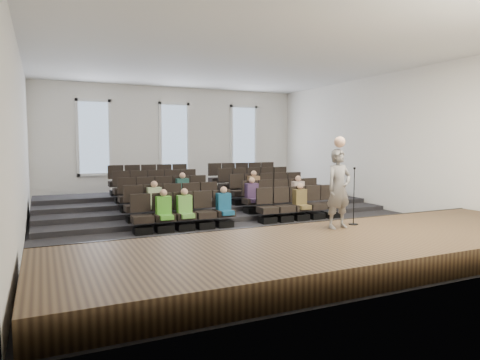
% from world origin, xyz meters
% --- Properties ---
extents(ground, '(14.00, 14.00, 0.00)m').
position_xyz_m(ground, '(0.00, 0.00, 0.00)').
color(ground, black).
rests_on(ground, ground).
extents(ceiling, '(12.00, 14.00, 0.02)m').
position_xyz_m(ceiling, '(0.00, 0.00, 5.01)').
color(ceiling, white).
rests_on(ceiling, ground).
extents(wall_back, '(12.00, 0.04, 5.00)m').
position_xyz_m(wall_back, '(0.00, 7.02, 2.50)').
color(wall_back, white).
rests_on(wall_back, ground).
extents(wall_front, '(12.00, 0.04, 5.00)m').
position_xyz_m(wall_front, '(0.00, -7.02, 2.50)').
color(wall_front, white).
rests_on(wall_front, ground).
extents(wall_left, '(0.04, 14.00, 5.00)m').
position_xyz_m(wall_left, '(-6.02, 0.00, 2.50)').
color(wall_left, white).
rests_on(wall_left, ground).
extents(wall_right, '(0.04, 14.00, 5.00)m').
position_xyz_m(wall_right, '(6.02, 0.00, 2.50)').
color(wall_right, white).
rests_on(wall_right, ground).
extents(stage, '(11.80, 3.60, 0.50)m').
position_xyz_m(stage, '(0.00, -5.10, 0.25)').
color(stage, '#513C23').
rests_on(stage, ground).
extents(stage_lip, '(11.80, 0.06, 0.52)m').
position_xyz_m(stage_lip, '(0.00, -3.33, 0.25)').
color(stage_lip, black).
rests_on(stage_lip, ground).
extents(risers, '(11.80, 4.80, 0.60)m').
position_xyz_m(risers, '(0.00, 3.17, 0.20)').
color(risers, black).
rests_on(risers, ground).
extents(seating_rows, '(6.80, 4.70, 1.67)m').
position_xyz_m(seating_rows, '(-0.00, 1.54, 0.68)').
color(seating_rows, black).
rests_on(seating_rows, ground).
extents(windows, '(8.44, 0.10, 3.24)m').
position_xyz_m(windows, '(0.00, 6.95, 2.70)').
color(windows, white).
rests_on(windows, wall_back).
extents(audience, '(5.45, 2.64, 1.10)m').
position_xyz_m(audience, '(-0.28, 0.22, 0.80)').
color(audience, '#63AA44').
rests_on(audience, seating_rows).
extents(speaker, '(0.69, 0.48, 1.82)m').
position_xyz_m(speaker, '(0.60, -4.22, 1.41)').
color(speaker, slate).
rests_on(speaker, stage).
extents(mic_stand, '(0.23, 0.23, 1.38)m').
position_xyz_m(mic_stand, '(1.21, -4.02, 0.91)').
color(mic_stand, black).
rests_on(mic_stand, stage).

